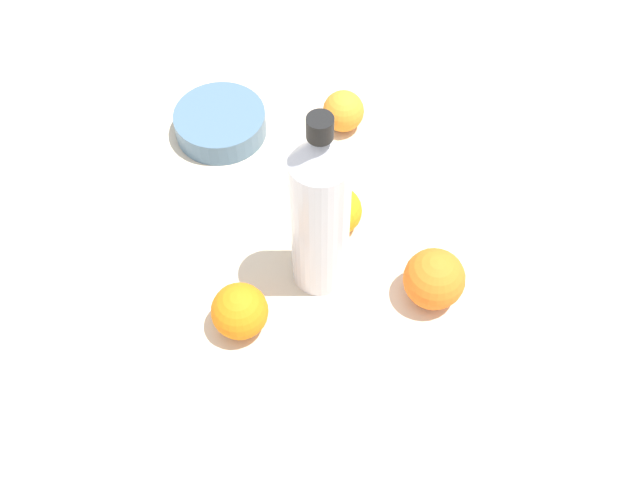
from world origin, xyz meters
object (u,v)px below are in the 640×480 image
orange_0 (337,211)px  orange_2 (343,111)px  water_bottle (320,212)px  orange_3 (434,279)px  orange_1 (240,311)px  ceramic_bowl (220,123)px

orange_0 → orange_2: size_ratio=1.08×
water_bottle → orange_0: size_ratio=4.32×
orange_2 → orange_3: bearing=141.1°
orange_0 → orange_1: size_ratio=0.94×
orange_1 → ceramic_bowl: orange_1 is taller
water_bottle → orange_2: (0.11, -0.26, -0.11)m
water_bottle → ceramic_bowl: water_bottle is taller
orange_1 → ceramic_bowl: size_ratio=0.52×
water_bottle → orange_1: (0.05, 0.12, -0.10)m
water_bottle → orange_0: 0.14m
orange_0 → ceramic_bowl: (0.25, -0.06, -0.02)m
water_bottle → orange_0: (0.02, -0.08, -0.11)m
orange_3 → orange_1: bearing=41.6°
orange_3 → orange_2: bearing=-38.9°
water_bottle → orange_1: water_bottle is taller
water_bottle → orange_1: size_ratio=4.08×
orange_3 → ceramic_bowl: size_ratio=0.58×
orange_0 → orange_1: 0.21m
orange_1 → orange_3: (-0.19, -0.17, 0.00)m
orange_3 → water_bottle: bearing=17.9°
orange_2 → orange_3: size_ratio=0.79×
water_bottle → orange_3: (-0.15, -0.05, -0.10)m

